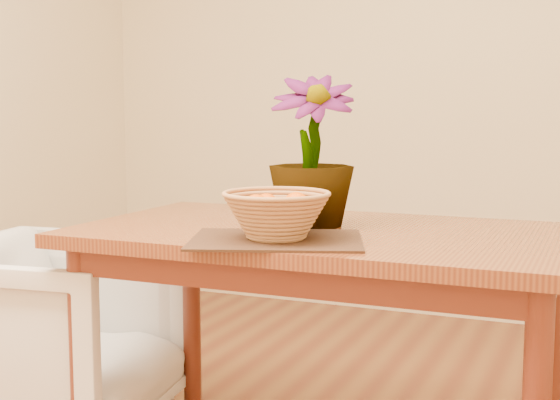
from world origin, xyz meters
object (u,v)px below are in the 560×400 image
at_px(table, 324,259).
at_px(wicker_basket, 276,217).
at_px(armchair, 54,327).
at_px(potted_plant, 311,151).

distance_m(table, wicker_basket, 0.29).
bearing_deg(armchair, wicker_basket, -109.77).
relative_size(table, armchair, 1.91).
bearing_deg(wicker_basket, potted_plant, 91.47).
xyz_separation_m(potted_plant, armchair, (-0.89, -0.07, -0.60)).
bearing_deg(potted_plant, table, -48.12).
xyz_separation_m(wicker_basket, potted_plant, (-0.01, 0.27, 0.16)).
distance_m(potted_plant, armchair, 1.08).
distance_m(table, potted_plant, 0.31).
height_order(wicker_basket, potted_plant, potted_plant).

